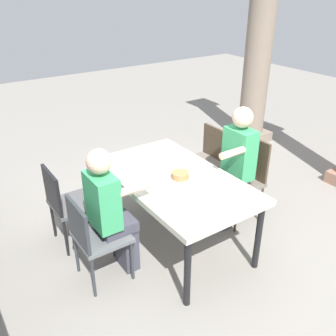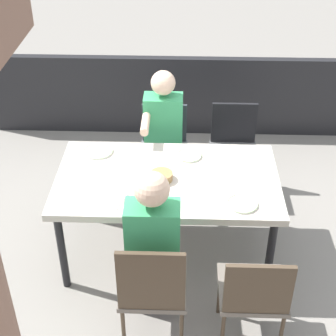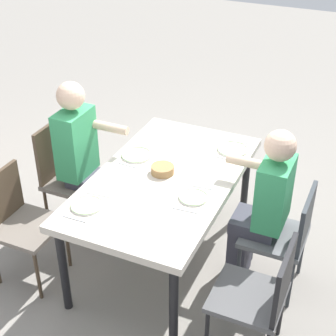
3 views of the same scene
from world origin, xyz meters
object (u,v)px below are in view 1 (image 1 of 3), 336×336
chair_mid_north (245,175)px  diner_man_white (111,210)px  stone_column_near (258,57)px  bread_basket (180,175)px  chair_mid_south (93,235)px  dining_table (174,183)px  diner_woman_green (234,164)px  chair_west_north (207,157)px  plate_0 (170,150)px  plate_1 (140,178)px  chair_west_south (66,201)px  plate_3 (182,215)px  plate_2 (212,175)px

chair_mid_north → diner_man_white: diner_man_white is taller
stone_column_near → bread_basket: size_ratio=16.62×
stone_column_near → chair_mid_south: bearing=-65.9°
dining_table → diner_woman_green: (0.07, 0.73, 0.03)m
dining_table → chair_west_north: (-0.59, 0.91, -0.19)m
chair_west_north → plate_0: (0.04, -0.58, 0.26)m
stone_column_near → plate_1: bearing=-65.1°
chair_west_south → chair_mid_south: size_ratio=1.03×
chair_west_south → chair_mid_north: chair_mid_north is taller
chair_mid_north → diner_woman_green: (0.00, -0.18, 0.18)m
chair_mid_north → diner_woman_green: bearing=-89.1°
dining_table → plate_3: (0.58, -0.33, 0.07)m
dining_table → chair_west_south: chair_west_south is taller
dining_table → stone_column_near: 3.17m
diner_woman_green → plate_3: (0.51, -1.06, 0.05)m
stone_column_near → bread_basket: 3.14m
plate_3 → stone_column_near: bearing=125.2°
dining_table → diner_woman_green: bearing=84.9°
chair_west_south → stone_column_near: (-0.96, 3.59, 0.88)m
plate_2 → chair_mid_north: bearing=101.6°
chair_west_south → chair_mid_south: 0.65m
plate_1 → plate_2: bearing=60.3°
dining_table → bread_basket: (0.04, 0.04, 0.10)m
plate_0 → diner_man_white: bearing=-59.9°
chair_west_south → diner_man_white: size_ratio=0.68×
chair_west_north → chair_west_south: size_ratio=1.00×
chair_west_south → plate_1: size_ratio=4.30×
chair_mid_south → stone_column_near: (-1.61, 3.59, 0.89)m
diner_man_white → plate_1: 0.50m
dining_table → bread_basket: bearing=39.9°
plate_0 → plate_2: (0.73, -0.00, -0.00)m
chair_mid_south → chair_west_south: bearing=-179.8°
plate_0 → plate_1: 0.72m
dining_table → stone_column_near: bearing=120.0°
bread_basket → plate_0: bearing=153.8°
dining_table → plate_1: 0.34m
chair_mid_north → stone_column_near: (-1.61, 1.77, 0.85)m
plate_1 → bread_basket: 0.39m
diner_man_white → plate_1: diner_man_white is taller
dining_table → diner_man_white: diner_man_white is taller
chair_mid_south → diner_man_white: diner_man_white is taller
diner_man_white → stone_column_near: (-1.61, 3.41, 0.70)m
chair_mid_south → bread_basket: chair_mid_south is taller
diner_woman_green → plate_2: size_ratio=5.67×
diner_man_white → plate_1: size_ratio=6.33×
chair_west_south → stone_column_near: bearing=104.9°
chair_west_north → chair_mid_south: bearing=-70.3°
plate_3 → bread_basket: 0.65m
plate_2 → plate_3: bearing=-59.0°
chair_mid_north → plate_1: (-0.23, -1.21, 0.23)m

